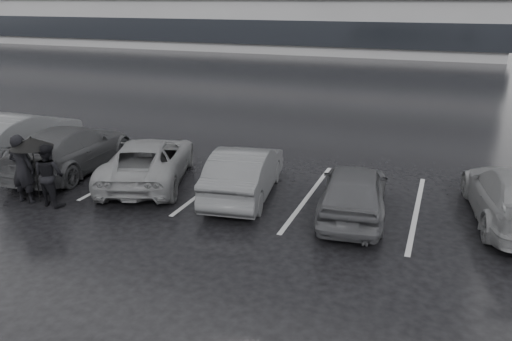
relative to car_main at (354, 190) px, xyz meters
The scene contains 10 objects.
ground 2.64m from the car_main, 139.33° to the right, with size 160.00×160.00×0.00m, color black.
car_main is the anchor object (origin of this frame).
car_west_a 2.98m from the car_main, behind, with size 1.43×4.10×1.35m, color #2C2D2F.
car_west_b 5.97m from the car_main, behind, with size 2.11×4.58×1.27m, color #4F4E51.
car_west_c 8.70m from the car_main, behind, with size 1.97×4.85×1.41m, color black.
car_west_d 11.38m from the car_main, behind, with size 1.52×4.37×1.44m, color #2C2D2F.
pedestrian_left 8.42m from the car_main, 164.70° to the right, with size 0.67×0.44×1.83m, color black.
pedestrian_right 7.65m from the car_main, 164.01° to the right, with size 0.79×0.62×1.63m, color black.
umbrella 8.15m from the car_main, 165.11° to the right, with size 1.05×1.05×1.78m.
stall_stripes 2.94m from the car_main, 163.02° to the left, with size 19.72×5.00×0.00m.
Camera 1 is at (3.77, -9.66, 5.07)m, focal length 35.00 mm.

